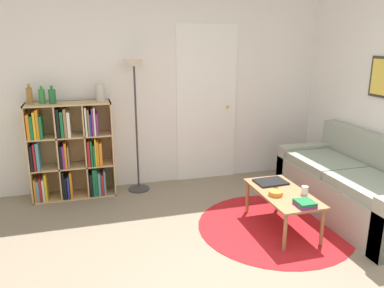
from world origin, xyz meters
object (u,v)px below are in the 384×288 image
(cup, at_px, (305,190))
(bottle_left, at_px, (30,96))
(laptop, at_px, (271,182))
(coffee_table, at_px, (283,196))
(vase_on_shelf, at_px, (100,93))
(bookshelf, at_px, (70,151))
(couch, at_px, (355,188))
(floor_lamp, at_px, (135,84))
(bottle_middle, at_px, (42,96))
(bowl, at_px, (276,193))
(bottle_right, at_px, (52,96))

(cup, height_order, bottle_left, bottle_left)
(laptop, xyz_separation_m, bottle_left, (-2.50, 1.21, 0.87))
(coffee_table, bearing_deg, vase_on_shelf, 139.49)
(bookshelf, xyz_separation_m, vase_on_shelf, (0.40, 0.00, 0.71))
(laptop, bearing_deg, couch, -11.62)
(floor_lamp, bearing_deg, bottle_left, 178.05)
(couch, height_order, coffee_table, couch)
(coffee_table, relative_size, bottle_middle, 4.46)
(bowl, distance_m, bottle_right, 2.74)
(floor_lamp, distance_m, couch, 2.83)
(cup, height_order, bottle_right, bottle_right)
(bottle_left, xyz_separation_m, bottle_right, (0.25, -0.04, -0.01))
(floor_lamp, distance_m, bottle_right, 0.96)
(bowl, bearing_deg, bottle_middle, 146.04)
(coffee_table, xyz_separation_m, laptop, (-0.00, 0.27, 0.05))
(couch, relative_size, bottle_right, 9.04)
(floor_lamp, relative_size, bottle_middle, 8.12)
(bottle_right, bearing_deg, bottle_middle, 166.94)
(bookshelf, bearing_deg, floor_lamp, -1.29)
(bowl, relative_size, bottle_left, 0.61)
(couch, height_order, bottle_right, bottle_right)
(coffee_table, distance_m, bottle_middle, 2.92)
(couch, bearing_deg, bottle_middle, 157.22)
(bottle_right, relative_size, vase_on_shelf, 0.97)
(couch, bearing_deg, vase_on_shelf, 152.44)
(bookshelf, bearing_deg, coffee_table, -34.59)
(bowl, distance_m, vase_on_shelf, 2.36)
(vase_on_shelf, bearing_deg, bookshelf, -179.58)
(coffee_table, bearing_deg, bottle_middle, 148.24)
(laptop, relative_size, bottle_right, 1.65)
(couch, xyz_separation_m, bottle_left, (-3.44, 1.40, 0.98))
(floor_lamp, distance_m, bottle_middle, 1.08)
(bookshelf, relative_size, couch, 0.63)
(bowl, xyz_separation_m, cup, (0.29, -0.06, 0.02))
(bottle_middle, bearing_deg, cup, -31.78)
(floor_lamp, height_order, bottle_middle, floor_lamp)
(couch, distance_m, vase_on_shelf, 3.15)
(bottle_left, distance_m, bottle_right, 0.25)
(bottle_middle, bearing_deg, couch, -22.78)
(couch, xyz_separation_m, bottle_right, (-3.19, 1.36, 0.97))
(cup, xyz_separation_m, bottle_right, (-2.43, 1.55, 0.83))
(coffee_table, bearing_deg, cup, -32.06)
(bowl, bearing_deg, bottle_right, 145.12)
(bookshelf, bearing_deg, cup, -34.40)
(floor_lamp, relative_size, vase_on_shelf, 7.87)
(coffee_table, xyz_separation_m, vase_on_shelf, (-1.70, 1.46, 0.94))
(bottle_right, bearing_deg, couch, -23.11)
(bookshelf, distance_m, couch, 3.36)
(bottle_right, bearing_deg, floor_lamp, -0.04)
(bottle_middle, bearing_deg, bookshelf, -1.98)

